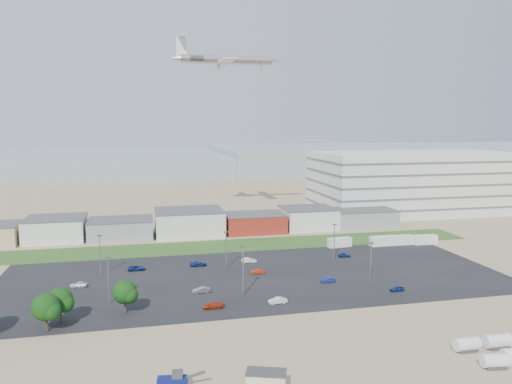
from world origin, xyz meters
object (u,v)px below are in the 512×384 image
object	(u,v)px
parked_car_2	(397,289)
parked_car_7	(258,272)
portable_shed	(266,381)
parked_car_11	(249,260)
parked_car_5	(78,284)
parked_car_8	(344,255)
telehandler	(172,381)
box_trailer_a	(340,242)
airliner	(227,60)
parked_car_9	(137,268)
parked_car_1	(328,280)
storage_tank_nw	(467,344)
parked_car_13	(278,300)
parked_car_3	(213,305)
parked_car_6	(198,264)
parked_car_4	(201,290)

from	to	relation	value
parked_car_2	parked_car_7	size ratio (longest dim) A/B	0.93
portable_shed	parked_car_7	size ratio (longest dim) A/B	1.61
parked_car_7	parked_car_11	size ratio (longest dim) A/B	0.87
portable_shed	parked_car_2	bearing A→B (deg)	60.56
parked_car_5	parked_car_8	bearing A→B (deg)	106.15
telehandler	box_trailer_a	xyz separation A→B (m)	(53.84, 71.18, -0.01)
box_trailer_a	parked_car_8	bearing A→B (deg)	-113.24
portable_shed	airliner	world-z (taller)	airliner
box_trailer_a	parked_car_9	xyz separation A→B (m)	(-59.09, -11.55, -0.75)
parked_car_7	parked_car_8	size ratio (longest dim) A/B	0.99
parked_car_1	parked_car_8	xyz separation A→B (m)	(12.51, 19.97, 0.00)
storage_tank_nw	airliner	bearing A→B (deg)	98.49
parked_car_2	parked_car_8	distance (m)	29.26
parked_car_2	parked_car_1	bearing A→B (deg)	-128.34
storage_tank_nw	parked_car_13	xyz separation A→B (m)	(-23.87, 27.82, -0.60)
parked_car_1	parked_car_3	world-z (taller)	parked_car_3
storage_tank_nw	parked_car_6	bearing A→B (deg)	121.99
parked_car_4	parked_car_9	world-z (taller)	parked_car_4
parked_car_7	parked_car_1	bearing A→B (deg)	62.49
airliner	parked_car_9	bearing A→B (deg)	-118.51
parked_car_6	parked_car_13	size ratio (longest dim) A/B	1.14
telehandler	parked_car_13	distance (m)	37.20
portable_shed	parked_car_11	distance (m)	64.42
telehandler	parked_car_3	size ratio (longest dim) A/B	1.61
portable_shed	parked_car_9	distance (m)	65.15
box_trailer_a	airliner	distance (m)	82.31
parked_car_13	airliner	bearing A→B (deg)	173.41
parked_car_8	parked_car_3	bearing A→B (deg)	129.98
parked_car_7	parked_car_9	bearing A→B (deg)	-100.62
storage_tank_nw	parked_car_8	xyz separation A→B (m)	(3.70, 58.51, -0.64)
parked_car_8	parked_car_13	distance (m)	41.25
parked_car_3	parked_car_11	distance (m)	33.99
telehandler	box_trailer_a	size ratio (longest dim) A/B	0.91
parked_car_4	box_trailer_a	bearing A→B (deg)	121.31
parked_car_2	parked_car_4	world-z (taller)	parked_car_4
box_trailer_a	parked_car_13	world-z (taller)	box_trailer_a
parked_car_2	parked_car_3	distance (m)	40.82
parked_car_2	parked_car_7	world-z (taller)	parked_car_7
parked_car_8	parked_car_7	bearing A→B (deg)	113.33
box_trailer_a	parked_car_8	distance (m)	11.78
storage_tank_nw	box_trailer_a	size ratio (longest dim) A/B	0.57
parked_car_5	parked_car_9	world-z (taller)	parked_car_5
parked_car_2	parked_car_8	xyz separation A→B (m)	(0.03, 29.26, 0.05)
parked_car_6	portable_shed	bearing A→B (deg)	-178.41
storage_tank_nw	box_trailer_a	world-z (taller)	box_trailer_a
airliner	parked_car_2	size ratio (longest dim) A/B	13.03
parked_car_6	parked_car_9	xyz separation A→B (m)	(-15.54, -0.37, -0.03)
parked_car_4	parked_car_13	bearing A→B (deg)	51.49
airliner	telehandler	bearing A→B (deg)	-103.42
parked_car_2	parked_car_8	size ratio (longest dim) A/B	0.92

